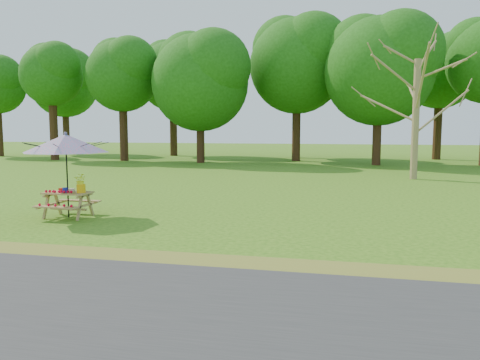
% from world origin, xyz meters
% --- Properties ---
extents(ground, '(120.00, 120.00, 0.00)m').
position_xyz_m(ground, '(0.00, 0.00, 0.00)').
color(ground, '#2F6613').
rests_on(ground, ground).
extents(road, '(120.00, 4.00, 0.01)m').
position_xyz_m(road, '(0.00, -5.00, 0.01)').
color(road, '#323134').
rests_on(road, ground).
extents(drygrass_strip, '(120.00, 1.20, 0.01)m').
position_xyz_m(drygrass_strip, '(0.00, -2.80, 0.00)').
color(drygrass_strip, olive).
rests_on(drygrass_strip, ground).
extents(treeline, '(60.00, 12.00, 16.00)m').
position_xyz_m(treeline, '(0.00, 22.00, 8.00)').
color(treeline, '#1B550E').
rests_on(treeline, ground).
extents(bare_tree, '(7.61, 7.61, 12.60)m').
position_xyz_m(bare_tree, '(6.80, 12.26, 7.65)').
color(bare_tree, olive).
rests_on(bare_tree, ground).
extents(picnic_table, '(1.20, 1.32, 0.67)m').
position_xyz_m(picnic_table, '(-3.46, 0.50, 0.33)').
color(picnic_table, '#A4794A').
rests_on(picnic_table, ground).
extents(patio_umbrella, '(2.76, 2.76, 2.25)m').
position_xyz_m(patio_umbrella, '(-3.46, 0.50, 1.95)').
color(patio_umbrella, black).
rests_on(patio_umbrella, ground).
extents(produce_bins, '(0.31, 0.45, 0.13)m').
position_xyz_m(produce_bins, '(-3.53, 0.51, 0.72)').
color(produce_bins, red).
rests_on(produce_bins, picnic_table).
extents(tomatoes_row, '(0.77, 0.13, 0.07)m').
position_xyz_m(tomatoes_row, '(-3.61, 0.32, 0.71)').
color(tomatoes_row, red).
rests_on(tomatoes_row, picnic_table).
extents(flower_bucket, '(0.33, 0.30, 0.50)m').
position_xyz_m(flower_bucket, '(-3.06, 0.48, 0.94)').
color(flower_bucket, '#FFB90D').
rests_on(flower_bucket, picnic_table).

